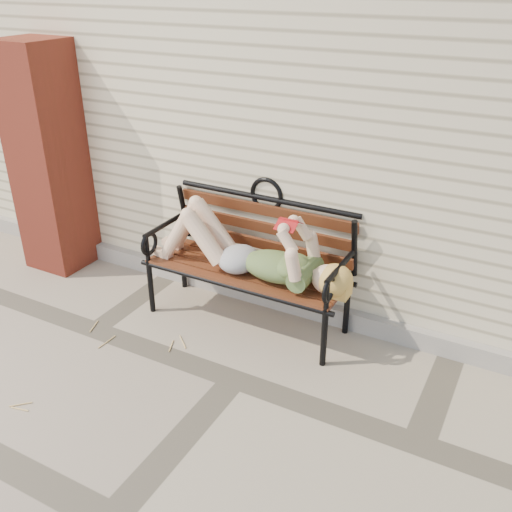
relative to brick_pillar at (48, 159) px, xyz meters
The scene contains 6 objects.
ground 2.62m from the brick_pillar, 18.06° to the right, with size 80.00×80.00×0.00m, color gray.
house_wall 3.26m from the brick_pillar, 44.37° to the left, with size 8.00×4.00×3.00m, color beige.
foundation_strip 2.49m from the brick_pillar, ahead, with size 8.00×0.10×0.15m, color #9E978F.
brick_pillar is the anchor object (origin of this frame).
garden_bench 2.06m from the brick_pillar, ahead, with size 1.69×0.67×1.09m.
reading_woman 2.07m from the brick_pillar, ahead, with size 1.59×0.36×0.50m.
Camera 1 is at (1.58, -2.64, 2.50)m, focal length 40.00 mm.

